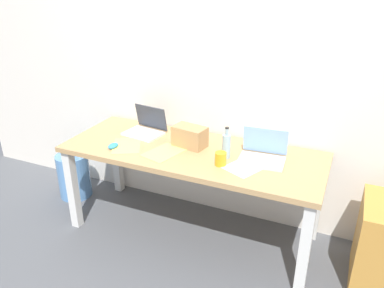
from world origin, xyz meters
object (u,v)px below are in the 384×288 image
Objects in this scene: laptop_left at (146,128)px; water_cooler_jug at (74,175)px; beer_bottle at (226,146)px; coffee_mug at (221,159)px; desk at (192,161)px; laptop_right at (263,154)px; cardboard_box at (190,137)px; computer_mouse at (113,146)px.

water_cooler_jug is (-0.77, -0.08, -0.57)m from laptop_left.
beer_bottle is 2.47× the size of coffee_mug.
coffee_mug is 0.20× the size of water_cooler_jug.
desk is 8.39× the size of beer_bottle.
desk is at bearing -174.21° from laptop_right.
desk is at bearing -53.32° from cardboard_box.
desk is 0.53m from laptop_left.
beer_bottle is 1.65m from water_cooler_jug.
desk is at bearing 20.26° from computer_mouse.
laptop_right reaches higher than cardboard_box.
laptop_left is 0.70× the size of water_cooler_jug.
desk is at bearing -17.12° from laptop_left.
laptop_left is (-0.48, 0.15, 0.14)m from desk.
cardboard_box is 0.52× the size of water_cooler_jug.
laptop_right is 0.57m from cardboard_box.
laptop_right is (0.53, 0.05, 0.14)m from desk.
coffee_mug is at bearing -20.94° from laptop_left.
laptop_left is at bearing 6.20° from water_cooler_jug.
beer_bottle is 0.87m from computer_mouse.
laptop_right reaches higher than coffee_mug.
water_cooler_jug is at bearing -173.80° from laptop_left.
computer_mouse is at bearing -152.96° from cardboard_box.
laptop_left is at bearing 168.63° from cardboard_box.
laptop_left reaches higher than water_cooler_jug.
desk is 4.15× the size of water_cooler_jug.
laptop_left is 1.02m from laptop_right.
laptop_left is 0.99× the size of laptop_right.
cardboard_box is (-0.32, 0.08, -0.02)m from beer_bottle.
water_cooler_jug is at bearing 179.78° from cardboard_box.
cardboard_box is at bearing 126.68° from desk.
beer_bottle is 0.13m from coffee_mug.
laptop_right is 1.87m from water_cooler_jug.
laptop_left is 0.78m from beer_bottle.
beer_bottle reaches higher than laptop_right.
beer_bottle is at bearing 91.83° from coffee_mug.
coffee_mug is at bearing -32.13° from cardboard_box.
laptop_left is 0.45m from cardboard_box.
beer_bottle is 0.94× the size of cardboard_box.
desk is at bearing -3.00° from water_cooler_jug.
computer_mouse is at bearing -21.59° from water_cooler_jug.
laptop_left is 1.42× the size of beer_bottle.
cardboard_box is at bearing 27.38° from computer_mouse.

